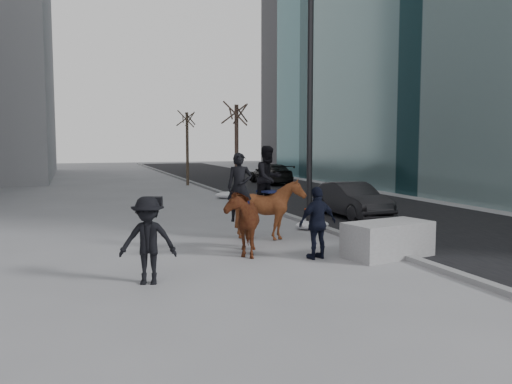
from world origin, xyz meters
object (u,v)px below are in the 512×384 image
object	(u,v)px
planter	(388,239)
mounted_left	(241,216)
car_near	(351,200)
mounted_right	(270,202)

from	to	relation	value
planter	mounted_left	world-z (taller)	mounted_left
planter	car_near	distance (m)	6.94
planter	mounted_left	size ratio (longest dim) A/B	0.85
car_near	planter	bearing A→B (deg)	-113.31
mounted_left	car_near	bearing A→B (deg)	40.14
planter	car_near	size ratio (longest dim) A/B	0.55
mounted_left	mounted_right	size ratio (longest dim) A/B	0.94
car_near	mounted_left	xyz separation A→B (m)	(-5.83, -4.91, 0.30)
planter	mounted_left	distance (m)	3.67
planter	mounted_right	world-z (taller)	mounted_right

